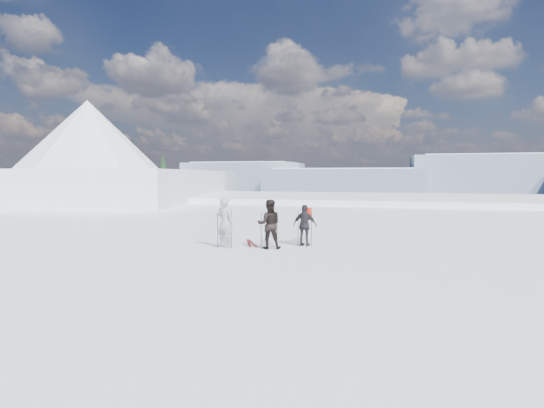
# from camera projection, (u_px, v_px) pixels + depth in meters

# --- Properties ---
(lake_basin) EXTENTS (820.00, 820.00, 71.62)m
(lake_basin) POSITION_uv_depth(u_px,v_px,m) (363.00, 267.00, 41.84)
(lake_basin) COLOR white
(lake_basin) RESTS_ON ground
(far_mountain_range) EXTENTS (770.00, 110.00, 53.00)m
(far_mountain_range) POSITION_uv_depth(u_px,v_px,m) (412.00, 184.00, 443.80)
(far_mountain_range) COLOR slate
(far_mountain_range) RESTS_ON ground
(near_ridge) EXTENTS (31.37, 35.68, 25.62)m
(near_ridge) POSITION_uv_depth(u_px,v_px,m) (123.00, 228.00, 47.81)
(near_ridge) COLOR white
(near_ridge) RESTS_ON ground
(skier_grey) EXTENTS (0.75, 0.60, 1.78)m
(skier_grey) POSITION_uv_depth(u_px,v_px,m) (225.00, 223.00, 14.95)
(skier_grey) COLOR gray
(skier_grey) RESTS_ON ground
(skier_dark) EXTENTS (0.98, 0.85, 1.72)m
(skier_dark) POSITION_uv_depth(u_px,v_px,m) (269.00, 224.00, 14.72)
(skier_dark) COLOR black
(skier_dark) RESTS_ON ground
(skier_pack) EXTENTS (0.92, 0.47, 1.51)m
(skier_pack) POSITION_uv_depth(u_px,v_px,m) (305.00, 225.00, 15.26)
(skier_pack) COLOR black
(skier_pack) RESTS_ON ground
(backpack) EXTENTS (0.34, 0.22, 0.44)m
(backpack) POSITION_uv_depth(u_px,v_px,m) (307.00, 198.00, 15.43)
(backpack) COLOR red
(backpack) RESTS_ON skier_pack
(ski_poles) EXTENTS (3.20, 1.05, 1.37)m
(ski_poles) POSITION_uv_depth(u_px,v_px,m) (266.00, 230.00, 14.91)
(ski_poles) COLOR black
(ski_poles) RESTS_ON ground
(skis_loose) EXTENTS (0.92, 1.62, 0.03)m
(skis_loose) POSITION_uv_depth(u_px,v_px,m) (251.00, 243.00, 15.88)
(skis_loose) COLOR black
(skis_loose) RESTS_ON ground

